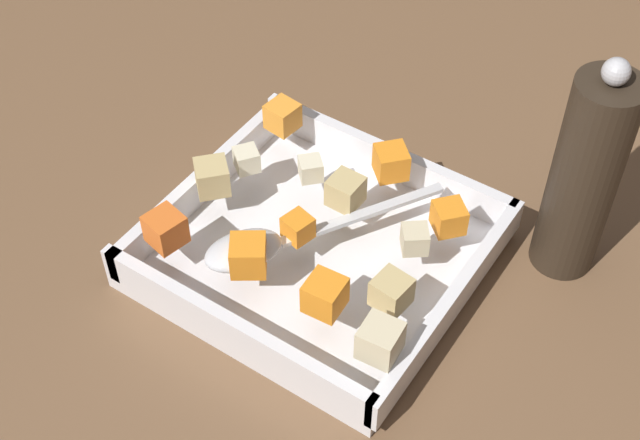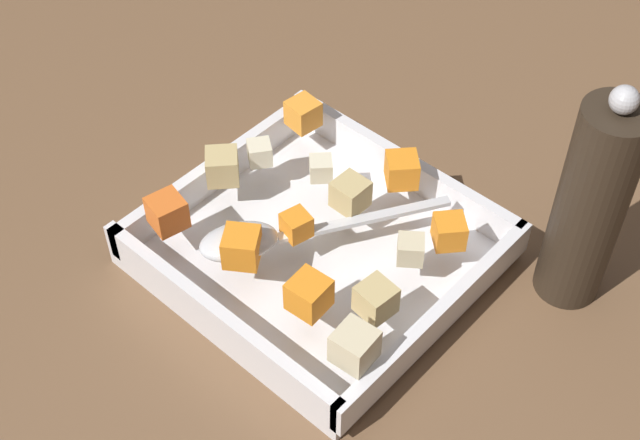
# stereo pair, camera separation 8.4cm
# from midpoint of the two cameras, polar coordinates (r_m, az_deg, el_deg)

# --- Properties ---
(ground_plane) EXTENTS (4.00, 4.00, 0.00)m
(ground_plane) POSITION_cam_midpoint_polar(r_m,az_deg,el_deg) (0.89, -2.73, -2.42)
(ground_plane) COLOR brown
(baking_dish) EXTENTS (0.30, 0.28, 0.05)m
(baking_dish) POSITION_cam_midpoint_polar(r_m,az_deg,el_deg) (0.88, -2.75, -2.20)
(baking_dish) COLOR silver
(baking_dish) RESTS_ON ground_plane
(carrot_chunk_corner_se) EXTENTS (0.04, 0.04, 0.03)m
(carrot_chunk_corner_se) POSITION_cam_midpoint_polar(r_m,az_deg,el_deg) (0.84, 5.38, 0.01)
(carrot_chunk_corner_se) COLOR orange
(carrot_chunk_corner_se) RESTS_ON baking_dish
(carrot_chunk_heap_side) EXTENTS (0.04, 0.04, 0.03)m
(carrot_chunk_heap_side) POSITION_cam_midpoint_polar(r_m,az_deg,el_deg) (0.89, 1.85, 3.56)
(carrot_chunk_heap_side) COLOR orange
(carrot_chunk_heap_side) RESTS_ON baking_dish
(carrot_chunk_back_center) EXTENTS (0.03, 0.03, 0.03)m
(carrot_chunk_back_center) POSITION_cam_midpoint_polar(r_m,az_deg,el_deg) (0.94, -4.96, 6.46)
(carrot_chunk_back_center) COLOR orange
(carrot_chunk_back_center) RESTS_ON baking_dish
(carrot_chunk_center) EXTENTS (0.03, 0.03, 0.03)m
(carrot_chunk_center) POSITION_cam_midpoint_polar(r_m,az_deg,el_deg) (0.78, -2.80, -4.96)
(carrot_chunk_center) COLOR orange
(carrot_chunk_center) RESTS_ON baking_dish
(carrot_chunk_far_right) EXTENTS (0.04, 0.04, 0.03)m
(carrot_chunk_far_right) POSITION_cam_midpoint_polar(r_m,az_deg,el_deg) (0.81, -7.56, -2.42)
(carrot_chunk_far_right) COLOR orange
(carrot_chunk_far_right) RESTS_ON baking_dish
(carrot_chunk_near_right) EXTENTS (0.03, 0.03, 0.02)m
(carrot_chunk_near_right) POSITION_cam_midpoint_polar(r_m,az_deg,el_deg) (0.83, -4.30, -0.64)
(carrot_chunk_near_right) COLOR orange
(carrot_chunk_near_right) RESTS_ON baking_dish
(carrot_chunk_corner_sw) EXTENTS (0.04, 0.04, 0.03)m
(carrot_chunk_corner_sw) POSITION_cam_midpoint_polar(r_m,az_deg,el_deg) (0.85, -12.62, -0.72)
(carrot_chunk_corner_sw) COLOR orange
(carrot_chunk_corner_sw) RESTS_ON baking_dish
(potato_chunk_under_handle) EXTENTS (0.03, 0.03, 0.03)m
(potato_chunk_under_handle) POSITION_cam_midpoint_polar(r_m,az_deg,el_deg) (0.86, -1.16, 1.70)
(potato_chunk_under_handle) COLOR tan
(potato_chunk_under_handle) RESTS_ON baking_dish
(potato_chunk_rim_edge) EXTENTS (0.03, 0.03, 0.03)m
(potato_chunk_rim_edge) POSITION_cam_midpoint_polar(r_m,az_deg,el_deg) (0.78, 1.48, -4.77)
(potato_chunk_rim_edge) COLOR tan
(potato_chunk_rim_edge) RESTS_ON baking_dish
(potato_chunk_near_left) EXTENTS (0.03, 0.03, 0.02)m
(potato_chunk_near_left) POSITION_cam_midpoint_polar(r_m,az_deg,el_deg) (0.89, -3.31, 3.13)
(potato_chunk_near_left) COLOR beige
(potato_chunk_near_left) RESTS_ON baking_dish
(potato_chunk_near_spoon) EXTENTS (0.03, 0.03, 0.02)m
(potato_chunk_near_spoon) POSITION_cam_midpoint_polar(r_m,az_deg,el_deg) (0.82, 3.15, -1.38)
(potato_chunk_near_spoon) COLOR beige
(potato_chunk_near_spoon) RESTS_ON baking_dish
(potato_chunk_corner_nw) EXTENTS (0.04, 0.04, 0.03)m
(potato_chunk_corner_nw) POSITION_cam_midpoint_polar(r_m,az_deg,el_deg) (0.75, 0.61, -7.85)
(potato_chunk_corner_nw) COLOR beige
(potato_chunk_corner_nw) RESTS_ON baking_dish
(potato_chunk_far_left) EXTENTS (0.04, 0.04, 0.03)m
(potato_chunk_far_left) POSITION_cam_midpoint_polar(r_m,az_deg,el_deg) (0.89, -9.58, 2.56)
(potato_chunk_far_left) COLOR tan
(potato_chunk_far_left) RESTS_ON baking_dish
(potato_chunk_mid_left) EXTENTS (0.03, 0.03, 0.02)m
(potato_chunk_mid_left) POSITION_cam_midpoint_polar(r_m,az_deg,el_deg) (0.90, -7.35, 3.70)
(potato_chunk_mid_left) COLOR beige
(potato_chunk_mid_left) RESTS_ON baking_dish
(serving_spoon) EXTENTS (0.15, 0.22, 0.02)m
(serving_spoon) POSITION_cam_midpoint_polar(r_m,az_deg,el_deg) (0.83, -6.92, -1.82)
(serving_spoon) COLOR silver
(serving_spoon) RESTS_ON baking_dish
(pepper_mill) EXTENTS (0.06, 0.06, 0.24)m
(pepper_mill) POSITION_cam_midpoint_polar(r_m,az_deg,el_deg) (0.83, 13.70, 2.52)
(pepper_mill) COLOR #2D2319
(pepper_mill) RESTS_ON ground_plane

